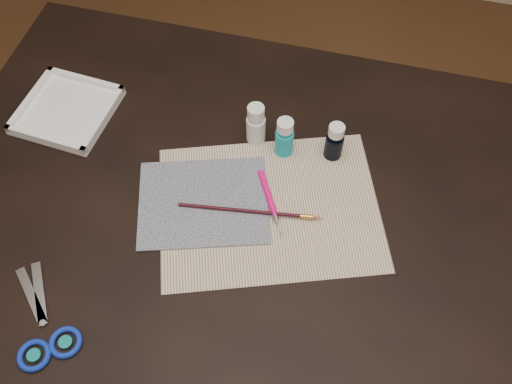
% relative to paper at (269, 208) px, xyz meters
% --- Properties ---
extents(ground, '(3.50, 3.50, 0.02)m').
position_rel_paper_xyz_m(ground, '(-0.03, -0.00, -0.76)').
color(ground, '#422614').
rests_on(ground, ground).
extents(table, '(1.30, 0.90, 0.75)m').
position_rel_paper_xyz_m(table, '(-0.03, -0.00, -0.38)').
color(table, black).
rests_on(table, ground).
extents(paper, '(0.50, 0.44, 0.00)m').
position_rel_paper_xyz_m(paper, '(0.00, 0.00, 0.00)').
color(paper, silver).
rests_on(paper, table).
extents(canvas, '(0.30, 0.26, 0.00)m').
position_rel_paper_xyz_m(canvas, '(-0.13, -0.02, 0.00)').
color(canvas, black).
rests_on(canvas, paper).
extents(paint_bottle_white, '(0.04, 0.04, 0.10)m').
position_rel_paper_xyz_m(paint_bottle_white, '(-0.07, 0.16, 0.05)').
color(paint_bottle_white, silver).
rests_on(paint_bottle_white, table).
extents(paint_bottle_cyan, '(0.04, 0.04, 0.09)m').
position_rel_paper_xyz_m(paint_bottle_cyan, '(-0.00, 0.14, 0.04)').
color(paint_bottle_cyan, '#119EB2').
rests_on(paint_bottle_cyan, table).
extents(paint_bottle_navy, '(0.04, 0.04, 0.09)m').
position_rel_paper_xyz_m(paint_bottle_navy, '(0.09, 0.16, 0.04)').
color(paint_bottle_navy, black).
rests_on(paint_bottle_navy, table).
extents(paintbrush, '(0.28, 0.05, 0.01)m').
position_rel_paper_xyz_m(paintbrush, '(-0.03, -0.02, 0.01)').
color(paintbrush, black).
rests_on(paintbrush, canvas).
extents(craft_knife, '(0.09, 0.14, 0.01)m').
position_rel_paper_xyz_m(craft_knife, '(0.00, 0.01, 0.01)').
color(craft_knife, '#FF0877').
rests_on(craft_knife, paper).
extents(scissors, '(0.23, 0.23, 0.01)m').
position_rel_paper_xyz_m(scissors, '(-0.34, -0.31, 0.00)').
color(scissors, silver).
rests_on(scissors, table).
extents(palette_tray, '(0.20, 0.20, 0.02)m').
position_rel_paper_xyz_m(palette_tray, '(-0.47, 0.12, 0.01)').
color(palette_tray, white).
rests_on(palette_tray, table).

